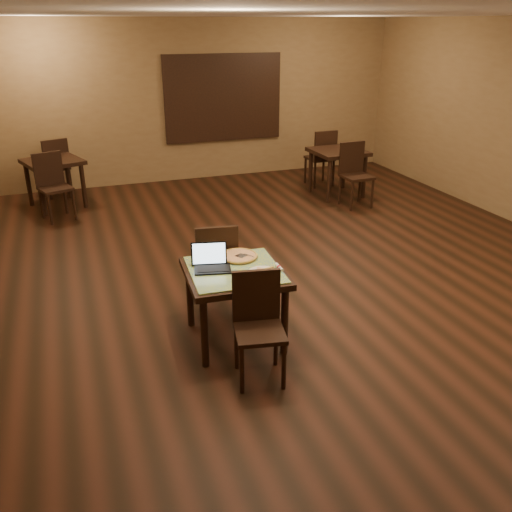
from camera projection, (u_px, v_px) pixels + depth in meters
name	position (u px, v px, depth m)	size (l,w,h in m)	color
ground	(301.00, 278.00, 6.70)	(10.00, 10.00, 0.00)	black
wall_back	(198.00, 102.00, 10.43)	(8.00, 0.02, 3.00)	olive
ceiling	(311.00, 12.00, 5.51)	(8.00, 10.00, 0.02)	silver
mural	(223.00, 98.00, 10.53)	(2.34, 0.05, 1.64)	#275A92
tiled_table	(235.00, 279.00, 5.16)	(0.97, 0.97, 0.76)	black
chair_main_near	(258.00, 320.00, 4.68)	(0.49, 0.49, 0.97)	black
chair_main_far	(216.00, 263.00, 5.72)	(0.49, 0.49, 1.01)	black
laptop	(211.00, 262.00, 5.12)	(0.39, 0.34, 0.23)	black
plate	(263.00, 272.00, 5.03)	(0.27, 0.27, 0.01)	white
pizza_slice	(263.00, 271.00, 5.02)	(0.18, 0.18, 0.02)	beige
pizza_pan	(239.00, 257.00, 5.36)	(0.34, 0.34, 0.01)	silver
pizza_whole	(239.00, 256.00, 5.36)	(0.38, 0.38, 0.03)	beige
spatula	(241.00, 256.00, 5.34)	(0.09, 0.22, 0.01)	silver
napkin_roll	(279.00, 267.00, 5.11)	(0.04, 0.15, 0.04)	white
other_table_a	(338.00, 158.00, 9.66)	(0.91, 0.91, 0.83)	black
other_table_a_chair_near	(354.00, 170.00, 9.15)	(0.48, 0.48, 1.07)	black
other_table_a_chair_far	(322.00, 155.00, 10.23)	(0.48, 0.48, 1.07)	black
other_table_b	(53.00, 168.00, 9.04)	(1.09, 1.09, 0.81)	black
other_table_b_chair_near	(53.00, 182.00, 8.53)	(0.57, 0.57, 1.04)	black
other_table_b_chair_far	(55.00, 164.00, 9.61)	(0.57, 0.57, 1.04)	black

